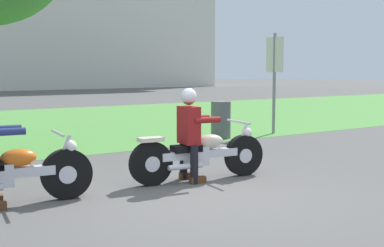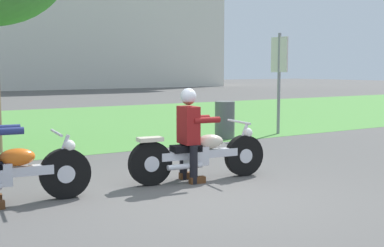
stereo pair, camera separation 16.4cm
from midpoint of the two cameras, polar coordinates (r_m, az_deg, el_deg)
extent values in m
plane|color=#565451|center=(6.77, 1.12, -8.31)|extent=(120.00, 120.00, 0.00)
cube|color=#549342|center=(15.89, -19.30, -0.31)|extent=(60.00, 12.00, 0.01)
cylinder|color=black|center=(8.14, 6.39, -3.56)|extent=(0.66, 0.20, 0.65)
cylinder|color=silver|center=(8.14, 6.39, -3.56)|extent=(0.24, 0.17, 0.23)
cylinder|color=black|center=(7.44, -4.05, -4.46)|extent=(0.66, 0.20, 0.65)
cylinder|color=silver|center=(7.44, -4.05, -4.46)|extent=(0.24, 0.17, 0.23)
cube|color=silver|center=(7.74, 1.41, -3.43)|extent=(1.27, 0.30, 0.12)
cube|color=silver|center=(7.72, 1.08, -3.60)|extent=(0.35, 0.28, 0.28)
ellipsoid|color=beige|center=(7.80, 2.59, -2.02)|extent=(0.47, 0.29, 0.22)
cube|color=black|center=(7.63, -0.06, -2.80)|extent=(0.47, 0.29, 0.10)
cube|color=beige|center=(7.38, -4.07, -1.77)|extent=(0.38, 0.24, 0.06)
cylinder|color=silver|center=(8.08, 6.11, -1.84)|extent=(0.26, 0.08, 0.53)
cylinder|color=silver|center=(8.02, 5.83, 0.19)|extent=(0.12, 0.66, 0.04)
sphere|color=white|center=(8.12, 6.78, -1.03)|extent=(0.16, 0.16, 0.16)
cylinder|color=silver|center=(7.51, -0.16, -4.80)|extent=(0.56, 0.15, 0.08)
cylinder|color=black|center=(7.85, -0.36, -4.16)|extent=(0.12, 0.12, 0.57)
cube|color=#593319|center=(7.92, 0.03, -5.81)|extent=(0.25, 0.13, 0.10)
cylinder|color=black|center=(7.53, 0.80, -4.60)|extent=(0.12, 0.12, 0.57)
cube|color=#593319|center=(7.60, 1.21, -6.32)|extent=(0.25, 0.13, 0.10)
cube|color=maroon|center=(7.60, 0.21, -0.18)|extent=(0.27, 0.40, 0.56)
cylinder|color=maroon|center=(7.84, 1.12, 0.60)|extent=(0.43, 0.14, 0.09)
cylinder|color=maroon|center=(7.54, 2.28, 0.38)|extent=(0.43, 0.14, 0.09)
sphere|color=#996B4C|center=(7.57, 0.21, 2.83)|extent=(0.20, 0.20, 0.20)
sphere|color=silver|center=(7.57, 0.21, 3.06)|extent=(0.24, 0.24, 0.24)
cylinder|color=black|center=(6.87, -13.28, -5.44)|extent=(0.67, 0.20, 0.66)
cylinder|color=silver|center=(6.87, -13.28, -5.44)|extent=(0.25, 0.17, 0.23)
cube|color=silver|center=(6.74, -19.73, -5.17)|extent=(1.24, 0.30, 0.12)
ellipsoid|color=orange|center=(6.72, -18.26, -3.58)|extent=(0.47, 0.29, 0.22)
cylinder|color=silver|center=(6.81, -13.74, -3.41)|extent=(0.26, 0.08, 0.53)
cylinder|color=silver|center=(6.76, -14.22, -1.01)|extent=(0.12, 0.66, 0.04)
sphere|color=white|center=(6.82, -12.86, -2.44)|extent=(0.16, 0.16, 0.16)
cylinder|color=navy|center=(6.83, -19.71, -0.52)|extent=(0.43, 0.14, 0.09)
cylinder|color=navy|center=(6.49, -19.40, -0.84)|extent=(0.43, 0.14, 0.09)
cylinder|color=#595E5B|center=(12.44, 4.05, 0.40)|extent=(0.48, 0.48, 0.90)
cylinder|color=gray|center=(13.45, 10.01, 4.38)|extent=(0.08, 0.08, 2.60)
cube|color=silver|center=(13.45, 10.07, 7.57)|extent=(0.04, 0.60, 0.90)
camera|label=1|loc=(0.08, -89.40, 0.06)|focal=47.85mm
camera|label=2|loc=(0.08, 90.60, -0.06)|focal=47.85mm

